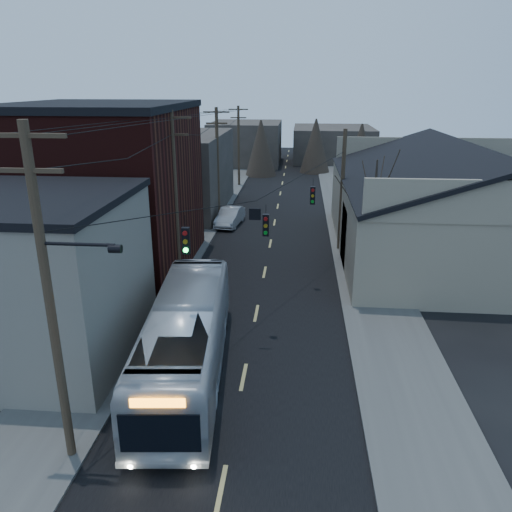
# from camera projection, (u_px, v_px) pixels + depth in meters

# --- Properties ---
(road_surface) EXTENTS (9.00, 110.00, 0.02)m
(road_surface) POSITION_uv_depth(u_px,v_px,m) (273.00, 229.00, 41.06)
(road_surface) COLOR black
(road_surface) RESTS_ON ground
(sidewalk_left) EXTENTS (4.00, 110.00, 0.12)m
(sidewalk_left) POSITION_uv_depth(u_px,v_px,m) (196.00, 226.00, 41.58)
(sidewalk_left) COLOR #474744
(sidewalk_left) RESTS_ON ground
(sidewalk_right) EXTENTS (4.00, 110.00, 0.12)m
(sidewalk_right) POSITION_uv_depth(u_px,v_px,m) (353.00, 230.00, 40.51)
(sidewalk_right) COLOR #474744
(sidewalk_right) RESTS_ON ground
(building_clapboard) EXTENTS (8.00, 8.00, 7.00)m
(building_clapboard) POSITION_uv_depth(u_px,v_px,m) (32.00, 281.00, 20.90)
(building_clapboard) COLOR #6B6559
(building_clapboard) RESTS_ON ground
(building_brick) EXTENTS (10.00, 12.00, 10.00)m
(building_brick) POSITION_uv_depth(u_px,v_px,m) (104.00, 192.00, 30.84)
(building_brick) COLOR black
(building_brick) RESTS_ON ground
(building_left_far) EXTENTS (9.00, 14.00, 7.00)m
(building_left_far) POSITION_uv_depth(u_px,v_px,m) (175.00, 173.00, 46.35)
(building_left_far) COLOR #35302A
(building_left_far) RESTS_ON ground
(warehouse) EXTENTS (16.16, 20.60, 7.73)m
(warehouse) POSITION_uv_depth(u_px,v_px,m) (458.00, 216.00, 34.40)
(warehouse) COLOR gray
(warehouse) RESTS_ON ground
(building_far_left) EXTENTS (10.00, 12.00, 6.00)m
(building_far_left) POSITION_uv_depth(u_px,v_px,m) (246.00, 143.00, 73.51)
(building_far_left) COLOR #35302A
(building_far_left) RESTS_ON ground
(building_far_right) EXTENTS (12.00, 14.00, 5.00)m
(building_far_right) POSITION_uv_depth(u_px,v_px,m) (333.00, 144.00, 77.31)
(building_far_right) COLOR #35302A
(building_far_right) RESTS_ON ground
(bare_tree) EXTENTS (0.40, 0.40, 7.20)m
(bare_tree) POSITION_uv_depth(u_px,v_px,m) (373.00, 220.00, 29.94)
(bare_tree) COLOR black
(bare_tree) RESTS_ON ground
(utility_lines) EXTENTS (11.24, 45.28, 10.50)m
(utility_lines) POSITION_uv_depth(u_px,v_px,m) (224.00, 182.00, 34.19)
(utility_lines) COLOR #382B1E
(utility_lines) RESTS_ON ground
(bus) EXTENTS (3.80, 12.03, 3.30)m
(bus) POSITION_uv_depth(u_px,v_px,m) (186.00, 338.00, 20.08)
(bus) COLOR #B1B7BE
(bus) RESTS_ON ground
(parked_car) EXTENTS (2.15, 4.75, 1.51)m
(parked_car) POSITION_uv_depth(u_px,v_px,m) (230.00, 217.00, 41.88)
(parked_car) COLOR #939599
(parked_car) RESTS_ON ground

